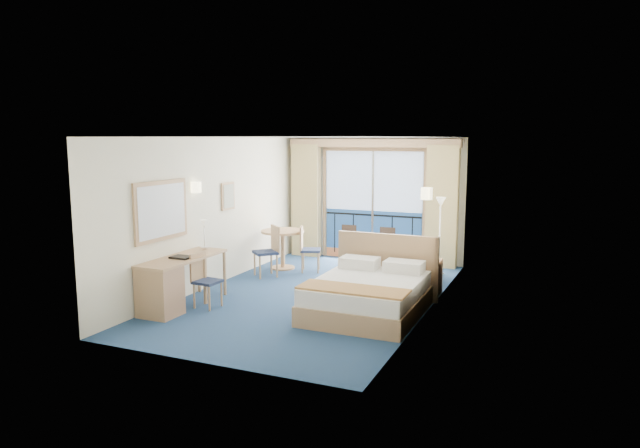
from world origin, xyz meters
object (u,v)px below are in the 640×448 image
at_px(round_table, 283,240).
at_px(nightstand, 427,276).
at_px(floor_lamp, 440,216).
at_px(desk_chair, 204,277).
at_px(armchair, 414,260).
at_px(table_chair_b, 270,248).
at_px(desk, 165,285).
at_px(table_chair_a, 307,246).
at_px(bed, 369,294).

bearing_deg(round_table, nightstand, -12.83).
height_order(floor_lamp, desk_chair, floor_lamp).
relative_size(armchair, table_chair_b, 0.82).
distance_m(desk_chair, round_table, 2.93).
relative_size(floor_lamp, desk, 0.90).
xyz_separation_m(desk_chair, table_chair_a, (0.49, 2.88, 0.02)).
relative_size(bed, nightstand, 3.44).
height_order(desk_chair, table_chair_a, table_chair_a).
bearing_deg(floor_lamp, desk, -128.72).
height_order(armchair, desk, desk).
relative_size(floor_lamp, table_chair_a, 1.68).
relative_size(bed, armchair, 2.54).
height_order(bed, round_table, bed).
bearing_deg(bed, desk_chair, -164.31).
bearing_deg(table_chair_b, round_table, 138.67).
distance_m(bed, round_table, 3.44).
bearing_deg(bed, table_chair_b, 149.02).
bearing_deg(table_chair_a, nightstand, -124.87).
relative_size(desk_chair, round_table, 0.98).
distance_m(nightstand, table_chair_a, 2.71).
bearing_deg(floor_lamp, nightstand, -86.58).
relative_size(nightstand, table_chair_b, 0.61).
relative_size(desk_chair, table_chair_a, 0.96).
bearing_deg(table_chair_a, table_chair_b, 121.48).
distance_m(armchair, desk_chair, 4.10).
distance_m(floor_lamp, round_table, 3.23).
relative_size(desk, round_table, 1.91).
height_order(armchair, desk_chair, desk_chair).
xyz_separation_m(table_chair_a, table_chair_b, (-0.50, -0.64, 0.04)).
height_order(nightstand, floor_lamp, floor_lamp).
bearing_deg(bed, table_chair_a, 133.37).
bearing_deg(desk, round_table, 85.63).
relative_size(armchair, desk, 0.48).
bearing_deg(table_chair_a, floor_lamp, -93.29).
relative_size(nightstand, table_chair_a, 0.66).
distance_m(desk, desk_chair, 0.63).
bearing_deg(armchair, desk, 28.28).
relative_size(round_table, table_chair_b, 0.90).
height_order(armchair, table_chair_a, table_chair_a).
bearing_deg(desk, nightstand, 38.46).
xyz_separation_m(bed, nightstand, (0.57, 1.49, -0.01)).
distance_m(table_chair_a, table_chair_b, 0.81).
relative_size(nightstand, round_table, 0.68).
distance_m(armchair, round_table, 2.75).
height_order(table_chair_a, table_chair_b, table_chair_b).
height_order(bed, armchair, bed).
bearing_deg(nightstand, desk, -141.54).
bearing_deg(desk, table_chair_b, 83.24).
xyz_separation_m(nightstand, table_chair_b, (-3.12, 0.04, 0.26)).
bearing_deg(round_table, floor_lamp, 13.25).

